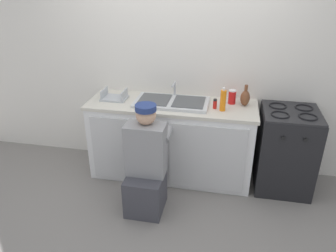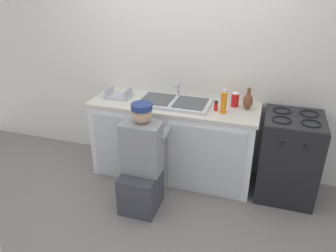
{
  "view_description": "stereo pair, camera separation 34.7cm",
  "coord_description": "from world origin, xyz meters",
  "px_view_note": "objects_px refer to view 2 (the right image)",
  "views": [
    {
      "loc": [
        0.62,
        -2.97,
        2.22
      ],
      "look_at": [
        0.0,
        0.1,
        0.72
      ],
      "focal_mm": 35.0,
      "sensor_mm": 36.0,
      "label": 1
    },
    {
      "loc": [
        0.95,
        -2.88,
        2.22
      ],
      "look_at": [
        0.0,
        0.1,
        0.72
      ],
      "focal_mm": 35.0,
      "sensor_mm": 36.0,
      "label": 2
    }
  ],
  "objects_px": {
    "dish_rack_tray": "(119,95)",
    "plumber_person": "(142,167)",
    "vase_decorative": "(248,101)",
    "soda_cup_red": "(235,100)",
    "sink_double_basin": "(174,102)",
    "spice_bottle_red": "(216,106)",
    "stove_range": "(289,156)",
    "soap_bottle_orange": "(224,103)"
  },
  "relations": [
    {
      "from": "soap_bottle_orange",
      "to": "dish_rack_tray",
      "type": "bearing_deg",
      "value": 175.41
    },
    {
      "from": "stove_range",
      "to": "vase_decorative",
      "type": "height_order",
      "value": "vase_decorative"
    },
    {
      "from": "plumber_person",
      "to": "stove_range",
      "type": "bearing_deg",
      "value": 25.33
    },
    {
      "from": "plumber_person",
      "to": "dish_rack_tray",
      "type": "height_order",
      "value": "plumber_person"
    },
    {
      "from": "vase_decorative",
      "to": "soda_cup_red",
      "type": "height_order",
      "value": "vase_decorative"
    },
    {
      "from": "plumber_person",
      "to": "soda_cup_red",
      "type": "distance_m",
      "value": 1.21
    },
    {
      "from": "spice_bottle_red",
      "to": "stove_range",
      "type": "bearing_deg",
      "value": 3.41
    },
    {
      "from": "soda_cup_red",
      "to": "sink_double_basin",
      "type": "bearing_deg",
      "value": -168.78
    },
    {
      "from": "sink_double_basin",
      "to": "dish_rack_tray",
      "type": "bearing_deg",
      "value": 179.52
    },
    {
      "from": "sink_double_basin",
      "to": "vase_decorative",
      "type": "height_order",
      "value": "vase_decorative"
    },
    {
      "from": "sink_double_basin",
      "to": "stove_range",
      "type": "relative_size",
      "value": 0.87
    },
    {
      "from": "plumber_person",
      "to": "spice_bottle_red",
      "type": "bearing_deg",
      "value": 45.46
    },
    {
      "from": "stove_range",
      "to": "soda_cup_red",
      "type": "relative_size",
      "value": 6.05
    },
    {
      "from": "spice_bottle_red",
      "to": "dish_rack_tray",
      "type": "height_order",
      "value": "dish_rack_tray"
    },
    {
      "from": "dish_rack_tray",
      "to": "stove_range",
      "type": "bearing_deg",
      "value": -0.23
    },
    {
      "from": "soda_cup_red",
      "to": "dish_rack_tray",
      "type": "xyz_separation_m",
      "value": [
        -1.3,
        -0.12,
        -0.05
      ]
    },
    {
      "from": "dish_rack_tray",
      "to": "soda_cup_red",
      "type": "bearing_deg",
      "value": 5.36
    },
    {
      "from": "spice_bottle_red",
      "to": "soda_cup_red",
      "type": "distance_m",
      "value": 0.25
    },
    {
      "from": "plumber_person",
      "to": "vase_decorative",
      "type": "height_order",
      "value": "vase_decorative"
    },
    {
      "from": "stove_range",
      "to": "soap_bottle_orange",
      "type": "distance_m",
      "value": 0.9
    },
    {
      "from": "stove_range",
      "to": "plumber_person",
      "type": "height_order",
      "value": "plumber_person"
    },
    {
      "from": "sink_double_basin",
      "to": "vase_decorative",
      "type": "distance_m",
      "value": 0.79
    },
    {
      "from": "vase_decorative",
      "to": "dish_rack_tray",
      "type": "bearing_deg",
      "value": -176.5
    },
    {
      "from": "sink_double_basin",
      "to": "soap_bottle_orange",
      "type": "distance_m",
      "value": 0.57
    },
    {
      "from": "sink_double_basin",
      "to": "spice_bottle_red",
      "type": "xyz_separation_m",
      "value": [
        0.47,
        -0.05,
        0.03
      ]
    },
    {
      "from": "stove_range",
      "to": "spice_bottle_red",
      "type": "distance_m",
      "value": 0.93
    },
    {
      "from": "sink_double_basin",
      "to": "soda_cup_red",
      "type": "xyz_separation_m",
      "value": [
        0.64,
        0.13,
        0.06
      ]
    },
    {
      "from": "spice_bottle_red",
      "to": "sink_double_basin",
      "type": "bearing_deg",
      "value": 174.06
    },
    {
      "from": "sink_double_basin",
      "to": "spice_bottle_red",
      "type": "height_order",
      "value": "sink_double_basin"
    },
    {
      "from": "soda_cup_red",
      "to": "dish_rack_tray",
      "type": "distance_m",
      "value": 1.31
    },
    {
      "from": "sink_double_basin",
      "to": "plumber_person",
      "type": "bearing_deg",
      "value": -101.07
    },
    {
      "from": "vase_decorative",
      "to": "stove_range",
      "type": "bearing_deg",
      "value": -11.27
    },
    {
      "from": "sink_double_basin",
      "to": "stove_range",
      "type": "xyz_separation_m",
      "value": [
        1.26,
        -0.0,
        -0.46
      ]
    },
    {
      "from": "stove_range",
      "to": "spice_bottle_red",
      "type": "height_order",
      "value": "spice_bottle_red"
    },
    {
      "from": "dish_rack_tray",
      "to": "plumber_person",
      "type": "bearing_deg",
      "value": -51.45
    },
    {
      "from": "soap_bottle_orange",
      "to": "stove_range",
      "type": "bearing_deg",
      "value": 7.24
    },
    {
      "from": "sink_double_basin",
      "to": "plumber_person",
      "type": "xyz_separation_m",
      "value": [
        -0.13,
        -0.66,
        -0.45
      ]
    },
    {
      "from": "soda_cup_red",
      "to": "plumber_person",
      "type": "bearing_deg",
      "value": -134.43
    },
    {
      "from": "soap_bottle_orange",
      "to": "dish_rack_tray",
      "type": "distance_m",
      "value": 1.22
    },
    {
      "from": "dish_rack_tray",
      "to": "vase_decorative",
      "type": "bearing_deg",
      "value": 3.5
    },
    {
      "from": "stove_range",
      "to": "vase_decorative",
      "type": "bearing_deg",
      "value": 168.73
    },
    {
      "from": "vase_decorative",
      "to": "soap_bottle_orange",
      "type": "bearing_deg",
      "value": -140.59
    }
  ]
}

